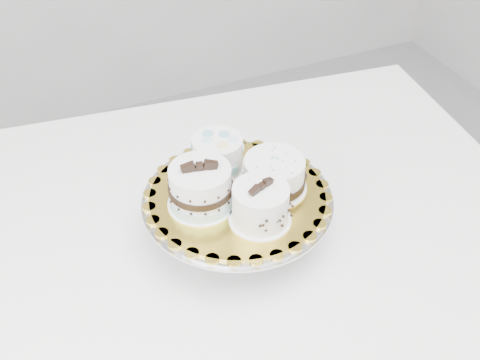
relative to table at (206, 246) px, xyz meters
name	(u,v)px	position (x,y,z in m)	size (l,w,h in m)	color
table	(206,246)	(0.00, 0.00, 0.00)	(1.38, 1.01, 0.75)	white
cake_stand	(238,209)	(0.04, -0.06, 0.13)	(0.34, 0.34, 0.09)	gray
cake_board	(237,196)	(0.04, -0.06, 0.16)	(0.31, 0.31, 0.00)	gold
cake_swirl	(260,205)	(0.05, -0.13, 0.20)	(0.12, 0.12, 0.08)	white
cake_banded	(201,189)	(-0.02, -0.05, 0.20)	(0.13, 0.13, 0.10)	white
cake_dots	(218,154)	(0.04, 0.02, 0.20)	(0.11, 0.11, 0.07)	white
cake_ribbon	(275,175)	(0.11, -0.07, 0.20)	(0.12, 0.12, 0.06)	white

